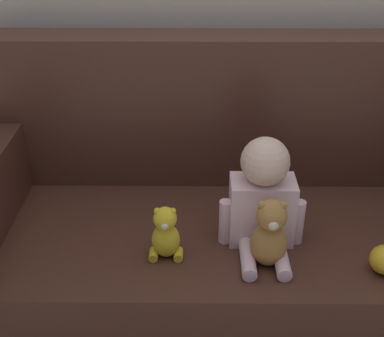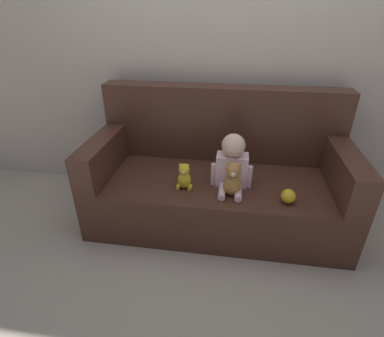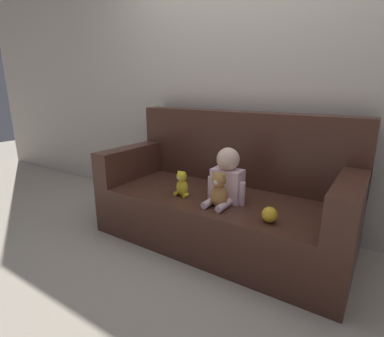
% 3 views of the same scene
% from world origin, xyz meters
% --- Properties ---
extents(ground_plane, '(12.00, 12.00, 0.00)m').
position_xyz_m(ground_plane, '(0.00, 0.00, 0.00)').
color(ground_plane, '#B7AD99').
extents(wall_back, '(8.00, 0.05, 2.60)m').
position_xyz_m(wall_back, '(0.00, 0.51, 1.30)').
color(wall_back, beige).
rests_on(wall_back, ground_plane).
extents(couch, '(1.89, 0.85, 0.99)m').
position_xyz_m(couch, '(0.00, 0.07, 0.33)').
color(couch, '#47281E').
rests_on(couch, ground_plane).
extents(person_baby, '(0.29, 0.31, 0.38)m').
position_xyz_m(person_baby, '(0.10, -0.11, 0.57)').
color(person_baby, silver).
rests_on(person_baby, couch).
extents(teddy_bear_brown, '(0.12, 0.11, 0.25)m').
position_xyz_m(teddy_bear_brown, '(0.11, -0.24, 0.52)').
color(teddy_bear_brown, '#AD7A3D').
rests_on(teddy_bear_brown, couch).
extents(plush_toy_side, '(0.11, 0.09, 0.19)m').
position_xyz_m(plush_toy_side, '(-0.22, -0.20, 0.48)').
color(plush_toy_side, yellow).
rests_on(plush_toy_side, couch).
extents(toy_ball, '(0.10, 0.10, 0.10)m').
position_xyz_m(toy_ball, '(0.48, -0.28, 0.44)').
color(toy_ball, gold).
rests_on(toy_ball, couch).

